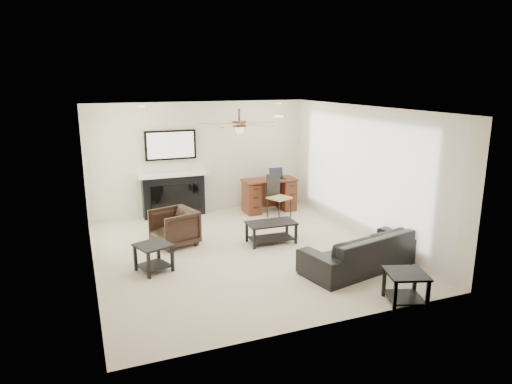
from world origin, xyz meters
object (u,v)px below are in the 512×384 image
Objects in this scene: desk at (269,195)px; sofa at (362,250)px; fireplace_unit at (173,174)px; coffee_table at (271,232)px; armchair at (174,227)px.

sofa is at bearing -88.39° from desk.
desk is at bearing -11.50° from fireplace_unit.
coffee_table is 2.83m from fireplace_unit.
armchair is at bearing 163.79° from coffee_table.
armchair is (-2.60, 2.15, 0.03)m from sofa.
fireplace_unit is at bearing -73.01° from sofa.
sofa is at bearing -58.92° from coffee_table.
fireplace_unit is (-1.32, 2.38, 0.75)m from coffee_table.
armchair is 2.87m from desk.
desk reaches higher than armchair.
fireplace_unit is at bearing 120.72° from coffee_table.
desk is at bearing -100.55° from sofa.
fireplace_unit is at bearing 152.13° from armchair.
desk is (0.80, 1.95, 0.18)m from coffee_table.
armchair is at bearing -101.66° from fireplace_unit.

